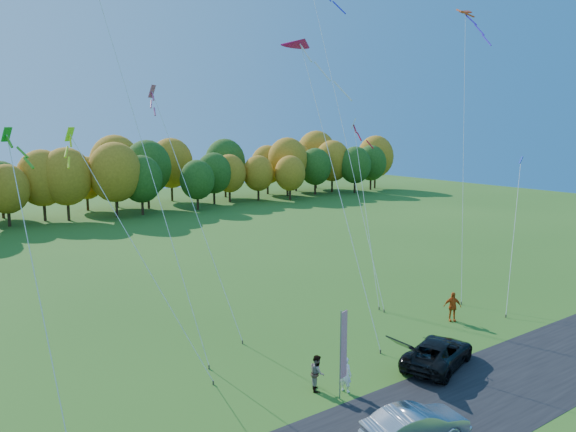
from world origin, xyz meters
TOP-DOWN VIEW (x-y plane):
  - ground at (0.00, 0.00)m, footprint 160.00×160.00m
  - asphalt_strip at (0.00, -4.00)m, footprint 90.00×6.00m
  - tree_line at (0.00, 55.00)m, footprint 116.00×12.00m
  - black_suv at (4.12, -0.90)m, footprint 5.41×3.74m
  - silver_sedan at (-1.95, -4.81)m, footprint 4.38×2.24m
  - person_tailgate_a at (-1.36, -0.22)m, footprint 0.55×0.68m
  - person_tailgate_b at (-2.28, 0.65)m, footprint 0.94×1.00m
  - person_east at (9.98, 2.79)m, footprint 1.11×1.00m
  - feather_flag at (-1.84, -0.56)m, footprint 0.52×0.21m
  - kite_delta_blue at (-6.56, 10.01)m, footprint 4.19×10.04m
  - kite_parafoil_orange at (9.53, 12.57)m, footprint 5.52×13.13m
  - kite_delta_red at (3.90, 6.74)m, footprint 3.01×10.33m
  - kite_parafoil_rainbow at (16.84, 7.68)m, footprint 9.15×7.07m
  - kite_diamond_yellow at (-7.94, 6.59)m, footprint 4.80×6.09m
  - kite_diamond_green at (-13.08, 3.41)m, footprint 0.94×5.57m
  - kite_diamond_white at (8.90, 9.34)m, footprint 2.64×5.55m
  - kite_diamond_pink at (-2.94, 11.03)m, footprint 2.14×8.29m
  - kite_diamond_blue_low at (16.03, 2.80)m, footprint 6.19×3.66m

SIDE VIEW (x-z plane):
  - ground at x=0.00m, z-range 0.00..0.00m
  - tree_line at x=0.00m, z-range -5.00..5.00m
  - asphalt_strip at x=0.00m, z-range 0.00..0.01m
  - black_suv at x=4.12m, z-range 0.00..1.37m
  - silver_sedan at x=-1.95m, z-range 0.00..1.38m
  - person_tailgate_b at x=-2.28m, z-range 0.00..1.63m
  - person_tailgate_a at x=-1.36m, z-range 0.00..1.63m
  - person_east at x=9.98m, z-range 0.00..1.81m
  - feather_flag at x=-1.84m, z-range 0.44..4.45m
  - kite_diamond_blue_low at x=16.03m, z-range -0.18..9.69m
  - kite_diamond_yellow at x=-7.94m, z-range -0.22..11.78m
  - kite_diamond_green at x=-13.08m, z-range 0.06..12.04m
  - kite_diamond_white at x=8.90m, z-range -0.20..12.41m
  - kite_diamond_pink at x=-2.94m, z-range -0.23..14.27m
  - kite_delta_red at x=3.90m, z-range -0.15..17.97m
  - kite_parafoil_rainbow at x=16.84m, z-range -0.17..20.74m
  - kite_parafoil_orange at x=9.53m, z-range -0.19..23.77m
  - kite_delta_blue at x=-6.56m, z-range -0.25..23.96m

